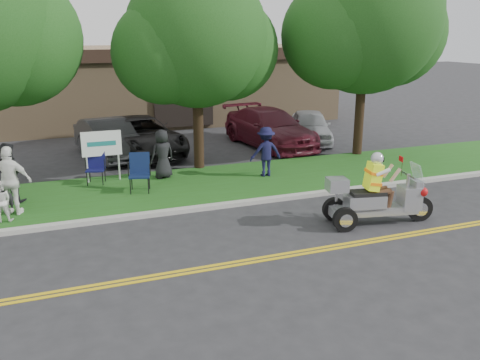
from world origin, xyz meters
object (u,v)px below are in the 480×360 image
object	(u,v)px
spectator_adult_mid	(8,173)
parked_car_far_right	(310,126)
trike_scooter	(375,199)
spectator_adult_right	(11,181)
lawn_chair_a	(96,165)
parked_car_mid	(140,136)
parked_car_left	(109,139)
lawn_chair_b	(140,170)
parked_car_right	(270,128)

from	to	relation	value
spectator_adult_mid	parked_car_far_right	bearing A→B (deg)	-137.69
trike_scooter	spectator_adult_right	bearing A→B (deg)	168.00
trike_scooter	lawn_chair_a	world-z (taller)	trike_scooter
parked_car_mid	parked_car_far_right	world-z (taller)	parked_car_mid
lawn_chair_a	parked_car_left	size ratio (longest dim) A/B	0.23
spectator_adult_right	parked_car_mid	distance (m)	7.60
lawn_chair_a	spectator_adult_mid	distance (m)	2.74
lawn_chair_b	spectator_adult_right	xyz separation A→B (m)	(-3.52, -0.91, 0.27)
parked_car_far_right	parked_car_right	bearing A→B (deg)	-154.79
spectator_adult_mid	spectator_adult_right	bearing A→B (deg)	117.03
lawn_chair_a	spectator_adult_right	bearing A→B (deg)	-120.11
lawn_chair_b	parked_car_far_right	size ratio (longest dim) A/B	0.28
parked_car_mid	parked_car_right	xyz separation A→B (m)	(5.52, -0.42, 0.05)
lawn_chair_a	parked_car_far_right	distance (m)	10.28
spectator_adult_right	parked_car_right	xyz separation A→B (m)	(10.00, 5.72, -0.23)
trike_scooter	lawn_chair_a	distance (m)	8.76
spectator_adult_right	parked_car_far_right	bearing A→B (deg)	-134.30
trike_scooter	parked_car_mid	world-z (taller)	trike_scooter
parked_car_right	lawn_chair_a	bearing A→B (deg)	-162.44
spectator_adult_right	parked_car_mid	size ratio (longest dim) A/B	0.34
spectator_adult_mid	parked_car_right	world-z (taller)	spectator_adult_mid
lawn_chair_b	spectator_adult_mid	distance (m)	3.65
trike_scooter	lawn_chair_a	size ratio (longest dim) A/B	2.75
parked_car_mid	parked_car_right	size ratio (longest dim) A/B	0.98
spectator_adult_right	lawn_chair_a	bearing A→B (deg)	-116.50
lawn_chair_b	spectator_adult_right	size ratio (longest dim) A/B	0.63
parked_car_left	parked_car_far_right	world-z (taller)	parked_car_left
parked_car_right	parked_car_far_right	world-z (taller)	parked_car_right
lawn_chair_b	parked_car_left	bearing A→B (deg)	107.56
parked_car_left	parked_car_mid	bearing A→B (deg)	-5.36
parked_car_far_right	parked_car_left	bearing A→B (deg)	-159.14
spectator_adult_mid	lawn_chair_a	bearing A→B (deg)	-134.44
lawn_chair_a	spectator_adult_mid	world-z (taller)	spectator_adult_mid
spectator_adult_right	parked_car_right	bearing A→B (deg)	-130.42
parked_car_left	parked_car_far_right	size ratio (longest dim) A/B	1.09
trike_scooter	parked_car_right	distance (m)	9.59
lawn_chair_a	spectator_adult_right	world-z (taller)	spectator_adult_right
trike_scooter	parked_car_left	distance (m)	11.21
parked_car_left	spectator_adult_mid	bearing A→B (deg)	-135.88
lawn_chair_b	spectator_adult_right	distance (m)	3.65
spectator_adult_mid	spectator_adult_right	world-z (taller)	spectator_adult_right
parked_car_left	parked_car_right	world-z (taller)	parked_car_right
spectator_adult_mid	parked_car_left	bearing A→B (deg)	-103.43
trike_scooter	spectator_adult_mid	bearing A→B (deg)	162.35
parked_car_left	parked_car_far_right	distance (m)	8.78
lawn_chair_b	parked_car_right	size ratio (longest dim) A/B	0.21
lawn_chair_a	parked_car_right	bearing A→B (deg)	40.58
lawn_chair_a	parked_car_far_right	world-z (taller)	parked_car_far_right
spectator_adult_mid	parked_car_mid	xyz separation A→B (m)	(4.60, 5.00, -0.21)
parked_car_far_right	parked_car_mid	bearing A→B (deg)	-160.31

